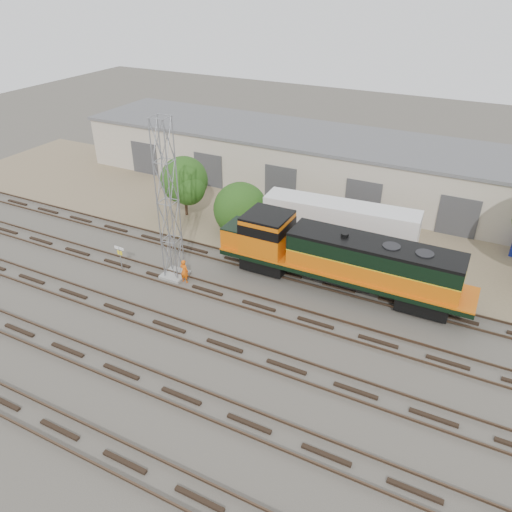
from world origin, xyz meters
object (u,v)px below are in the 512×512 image
at_px(worker, 184,271).
at_px(semi_trailer, 343,220).
at_px(locomotive, 338,258).
at_px(signal_tower, 168,205).

height_order(worker, semi_trailer, semi_trailer).
distance_m(locomotive, signal_tower, 12.00).
distance_m(locomotive, semi_trailer, 6.03).
bearing_deg(semi_trailer, signal_tower, -138.08).
relative_size(signal_tower, worker, 6.41).
bearing_deg(signal_tower, locomotive, 19.44).
xyz_separation_m(signal_tower, semi_trailer, (9.36, 9.67, -3.28)).
xyz_separation_m(locomotive, signal_tower, (-10.91, -3.85, 3.19)).
height_order(signal_tower, semi_trailer, signal_tower).
bearing_deg(locomotive, signal_tower, -160.56).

